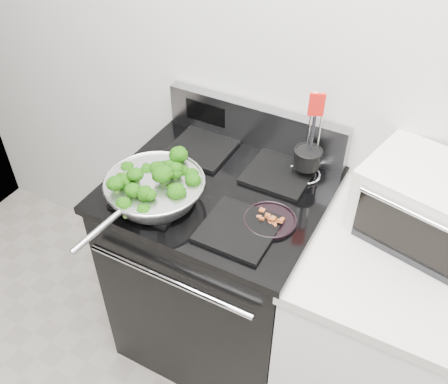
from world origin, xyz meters
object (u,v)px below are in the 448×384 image
Objects in this scene: skillet at (154,189)px; toaster_oven at (430,205)px; gas_range at (220,267)px; bacon_plate at (270,218)px; utensil_holder at (307,162)px.

skillet is 1.16× the size of toaster_oven.
skillet is (-0.16, -0.18, 0.52)m from gas_range.
utensil_holder reaches higher than bacon_plate.
utensil_holder is 0.74× the size of toaster_oven.
gas_range is 0.91m from toaster_oven.
toaster_oven is (0.45, -0.06, 0.03)m from utensil_holder.
gas_range reaches higher than bacon_plate.
gas_range is 0.54m from bacon_plate.
toaster_oven reaches higher than bacon_plate.
skillet is 1.57× the size of utensil_holder.
utensil_holder is at bearing 38.07° from gas_range.
skillet is 0.93m from toaster_oven.
bacon_plate is at bearing 18.27° from skillet.
utensil_holder is 0.45m from toaster_oven.
utensil_holder reaches higher than skillet.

